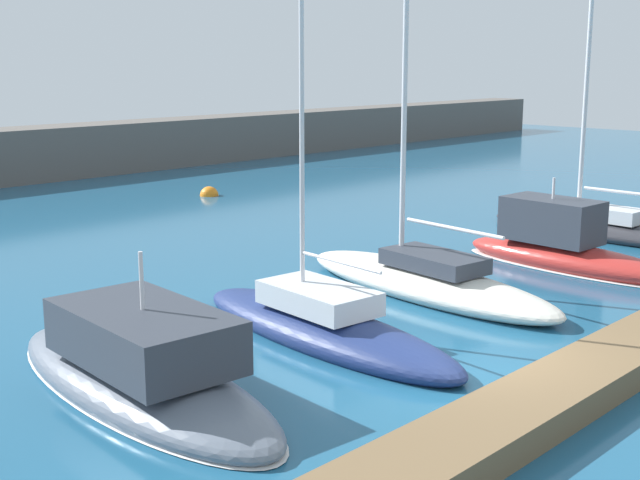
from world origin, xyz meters
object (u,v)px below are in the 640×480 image
object	(u,v)px
sailboat_charcoal_seventh	(600,225)
mooring_buoy_orange	(209,196)
motorboat_slate_third	(139,371)
sailboat_ivory_fifth	(426,277)
motorboat_red_sixth	(562,247)
sailboat_navy_fourth	(322,324)

from	to	relation	value
sailboat_charcoal_seventh	mooring_buoy_orange	bearing A→B (deg)	15.06
motorboat_slate_third	sailboat_charcoal_seventh	size ratio (longest dim) A/B	0.62
sailboat_ivory_fifth	motorboat_red_sixth	bearing A→B (deg)	-95.81
motorboat_slate_third	mooring_buoy_orange	bearing A→B (deg)	-37.06
sailboat_ivory_fifth	sailboat_charcoal_seventh	distance (m)	10.36
sailboat_navy_fourth	mooring_buoy_orange	size ratio (longest dim) A/B	17.38
motorboat_red_sixth	sailboat_ivory_fifth	bearing A→B (deg)	80.59
motorboat_slate_third	mooring_buoy_orange	world-z (taller)	motorboat_slate_third
motorboat_red_sixth	motorboat_slate_third	bearing A→B (deg)	89.94
sailboat_ivory_fifth	mooring_buoy_orange	xyz separation A→B (m)	(6.70, 17.28, -0.44)
motorboat_slate_third	motorboat_red_sixth	xyz separation A→B (m)	(14.52, -0.91, 0.22)
sailboat_navy_fourth	sailboat_ivory_fifth	world-z (taller)	sailboat_ivory_fifth
sailboat_charcoal_seventh	sailboat_ivory_fifth	bearing A→B (deg)	93.53
sailboat_navy_fourth	sailboat_ivory_fifth	size ratio (longest dim) A/B	0.93
motorboat_slate_third	mooring_buoy_orange	xyz separation A→B (m)	(16.03, 17.57, -0.40)
motorboat_slate_third	sailboat_navy_fourth	bearing A→B (deg)	-88.69
motorboat_red_sixth	mooring_buoy_orange	world-z (taller)	motorboat_red_sixth
sailboat_charcoal_seventh	mooring_buoy_orange	xyz separation A→B (m)	(-3.66, 17.20, -0.38)
sailboat_charcoal_seventh	sailboat_navy_fourth	bearing A→B (deg)	95.70
sailboat_navy_fourth	mooring_buoy_orange	bearing A→B (deg)	-26.48
sailboat_navy_fourth	sailboat_ivory_fifth	distance (m)	4.71
motorboat_slate_third	mooring_buoy_orange	size ratio (longest dim) A/B	10.00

